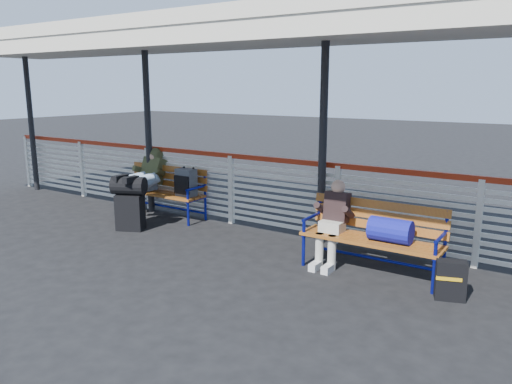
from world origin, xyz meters
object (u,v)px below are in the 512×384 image
Objects in this scene: bench_left at (171,185)px; suitcase_side at (451,280)px; traveler_man at (142,179)px; bench_right at (381,231)px; companion_person at (333,222)px; luggage_stack at (130,201)px.

bench_left is 3.95× the size of suitcase_side.
traveler_man is at bearing 154.71° from suitcase_side.
bench_right is 1.16× the size of traveler_man.
companion_person reaches higher than bench_right.
companion_person is (-0.65, -0.02, 0.02)m from bench_right.
bench_left is at bearing 171.27° from bench_right.
companion_person is 2.51× the size of suitcase_side.
companion_person is (3.50, -0.65, -0.01)m from bench_left.
companion_person is (3.53, 0.33, 0.10)m from luggage_stack.
bench_left is 3.56m from companion_person.
companion_person is at bearing -4.58° from traveler_man.
bench_left reaches higher than suitcase_side.
traveler_man reaches higher than bench_right.
suitcase_side is at bearing -18.39° from bench_right.
suitcase_side is (5.10, -0.95, -0.38)m from bench_left.
suitcase_side is (1.60, -0.30, -0.37)m from companion_person.
bench_left is 5.20m from suitcase_side.
bench_right is 1.06m from suitcase_side.
suitcase_side is (5.13, 0.03, -0.27)m from luggage_stack.
companion_person is at bearing -178.55° from bench_right.
bench_left is 0.53m from traveler_man.
traveler_man is (-0.37, -0.34, 0.13)m from bench_left.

